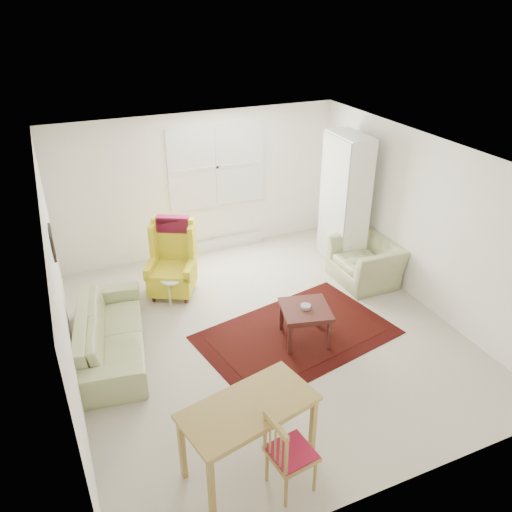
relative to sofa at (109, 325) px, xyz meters
name	(u,v)px	position (x,y,z in m)	size (l,w,h in m)	color
room	(260,245)	(2.03, -0.18, 0.83)	(5.04, 5.54, 2.51)	#BCB4A1
rug	(297,334)	(2.39, -0.65, -0.41)	(2.58, 1.66, 0.03)	black
sofa	(109,325)	(0.00, 0.00, 0.00)	(2.09, 0.82, 0.84)	#9CA76F
armchair	(367,257)	(4.11, 0.26, -0.01)	(1.07, 0.93, 0.83)	#9CA76F
wingback_chair	(171,260)	(1.10, 1.08, 0.17)	(0.69, 0.73, 1.19)	yellow
coffee_table	(305,324)	(2.44, -0.77, -0.16)	(0.63, 0.63, 0.52)	#421814
stool	(172,290)	(1.03, 0.83, -0.21)	(0.32, 0.32, 0.42)	white
cabinet	(345,201)	(4.11, 1.02, 0.70)	(0.47, 0.90, 2.24)	white
desk	(249,437)	(0.96, -2.38, -0.02)	(1.28, 0.64, 0.81)	#A28541
desk_chair	(292,452)	(1.24, -2.74, 0.04)	(0.40, 0.40, 0.92)	#A28541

